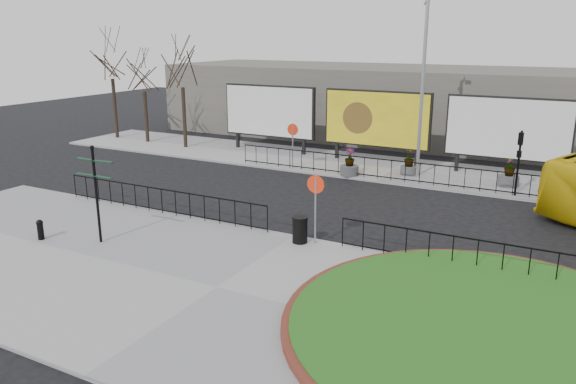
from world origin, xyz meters
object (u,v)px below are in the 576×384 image
Objects in this scene: planter_b at (409,165)px; planter_c at (509,176)px; billboard_mid at (377,119)px; fingerpost_sign at (96,185)px; planter_a at (349,166)px; bollard at (40,229)px; lamp_post at (423,84)px; litter_bin at (300,230)px.

planter_b is 4.95m from planter_c.
billboard_mid reaches higher than fingerpost_sign.
planter_a is 1.00× the size of planter_c.
fingerpost_sign is 16.45m from planter_b.
bollard is at bearing -119.62° from planter_b.
lamp_post is at bearing 59.12° from bollard.
planter_a reaches higher than litter_bin.
fingerpost_sign reaches higher than planter_a.
litter_bin is at bearing -92.70° from planter_b.
planter_c is (4.95, 0.00, -0.05)m from planter_b.
billboard_mid is at bearing 87.61° from planter_a.
planter_c is (7.50, -1.97, -2.00)m from billboard_mid.
lamp_post is at bearing 26.88° from planter_a.
lamp_post is at bearing 85.04° from litter_bin.
planter_c is at bearing -0.00° from lamp_post.
billboard_mid is 0.67× the size of lamp_post.
fingerpost_sign reaches higher than litter_bin.
bollard is 15.41m from planter_a.
litter_bin is 12.84m from planter_c.
lamp_post is at bearing 66.93° from fingerpost_sign.
planter_c is (7.65, 1.60, -0.01)m from planter_a.
billboard_mid reaches higher than planter_b.
billboard_mid is 4.09m from planter_a.
fingerpost_sign is 7.28m from litter_bin.
planter_b is (6.84, 14.88, -1.59)m from fingerpost_sign.
billboard_mid is 17.39m from fingerpost_sign.
litter_bin is at bearing -77.87° from planter_a.
fingerpost_sign is 3.67× the size of litter_bin.
planter_a is at bearing -92.39° from billboard_mid.
fingerpost_sign is 2.48× the size of planter_c.
billboard_mid is 4.39× the size of planter_c.
fingerpost_sign is 2.82m from bollard.
billboard_mid is 4.39× the size of planter_a.
billboard_mid is 13.86m from litter_bin.
fingerpost_sign is at bearing -128.40° from planter_c.
lamp_post is 4.21m from planter_b.
bollard is (-6.38, -17.67, -2.07)m from billboard_mid.
planter_c is (4.49, -0.00, -4.23)m from lamp_post.
billboard_mid is 8.01m from planter_c.
planter_a is (6.23, 14.10, 0.08)m from bollard.
bollard is 0.54× the size of planter_b.
planter_c reaches higher than planter_a.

